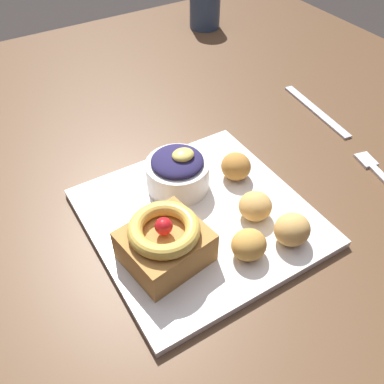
# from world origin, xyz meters

# --- Properties ---
(ground_plane) EXTENTS (8.00, 8.00, 0.00)m
(ground_plane) POSITION_xyz_m (0.00, 0.00, 0.00)
(ground_plane) COLOR #2D2826
(dining_table) EXTENTS (1.33, 1.05, 0.73)m
(dining_table) POSITION_xyz_m (0.00, 0.00, 0.64)
(dining_table) COLOR brown
(dining_table) RESTS_ON ground_plane
(front_plate) EXTENTS (0.30, 0.30, 0.01)m
(front_plate) POSITION_xyz_m (-0.05, -0.23, 0.74)
(front_plate) COLOR white
(front_plate) RESTS_ON dining_table
(cake_slice) EXTENTS (0.11, 0.10, 0.07)m
(cake_slice) POSITION_xyz_m (-0.13, -0.27, 0.77)
(cake_slice) COLOR #B77F3D
(cake_slice) RESTS_ON front_plate
(berry_ramekin) EXTENTS (0.09, 0.09, 0.07)m
(berry_ramekin) POSITION_xyz_m (-0.05, -0.16, 0.77)
(berry_ramekin) COLOR white
(berry_ramekin) RESTS_ON front_plate
(fritter_front) EXTENTS (0.05, 0.05, 0.04)m
(fritter_front) POSITION_xyz_m (0.04, -0.19, 0.76)
(fritter_front) COLOR #BC7F38
(fritter_front) RESTS_ON front_plate
(fritter_middle) EXTENTS (0.05, 0.05, 0.04)m
(fritter_middle) POSITION_xyz_m (0.03, -0.33, 0.76)
(fritter_middle) COLOR tan
(fritter_middle) RESTS_ON front_plate
(fritter_back) EXTENTS (0.05, 0.05, 0.04)m
(fritter_back) POSITION_xyz_m (0.01, -0.27, 0.76)
(fritter_back) COLOR tan
(fritter_back) RESTS_ON front_plate
(fritter_extra) EXTENTS (0.05, 0.04, 0.04)m
(fritter_extra) POSITION_xyz_m (-0.03, -0.32, 0.76)
(fritter_extra) COLOR gold
(fritter_extra) RESTS_ON front_plate
(fork) EXTENTS (0.05, 0.13, 0.00)m
(fork) POSITION_xyz_m (0.25, -0.29, 0.73)
(fork) COLOR silver
(fork) RESTS_ON dining_table
(knife) EXTENTS (0.04, 0.19, 0.00)m
(knife) POSITION_xyz_m (0.29, -0.11, 0.73)
(knife) COLOR silver
(knife) RESTS_ON dining_table
(coffee_mug) EXTENTS (0.08, 0.08, 0.09)m
(coffee_mug) POSITION_xyz_m (0.32, 0.34, 0.78)
(coffee_mug) COLOR #334766
(coffee_mug) RESTS_ON dining_table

